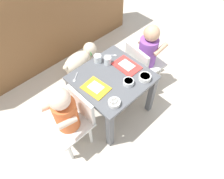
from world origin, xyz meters
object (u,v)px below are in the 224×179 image
water_cup_right (108,61)px  cereal_bowl_left_side (128,82)px  dog (80,59)px  cereal_bowl_right_side (145,77)px  veggie_bowl_near (114,103)px  spoon_by_right_tray (75,78)px  water_cup_left (98,59)px  seated_child_right (147,52)px  seated_child_left (67,113)px  food_tray_left (96,88)px  spoon_by_left_tray (112,55)px  food_tray_right (127,66)px  dining_table (112,84)px

water_cup_right → cereal_bowl_left_side: size_ratio=0.85×
dog → cereal_bowl_right_side: (0.07, -0.73, 0.26)m
veggie_bowl_near → spoon_by_right_tray: veggie_bowl_near is taller
water_cup_left → cereal_bowl_right_side: bearing=-71.6°
water_cup_left → cereal_bowl_right_side: size_ratio=0.71×
seated_child_right → spoon_by_right_tray: 0.66m
seated_child_left → cereal_bowl_right_side: (0.59, -0.17, 0.04)m
food_tray_left → veggie_bowl_near: bearing=-90.6°
spoon_by_left_tray → food_tray_left: bearing=-152.0°
food_tray_left → cereal_bowl_left_side: cereal_bowl_left_side is taller
veggie_bowl_near → cereal_bowl_right_side: size_ratio=0.90×
food_tray_right → cereal_bowl_right_side: bearing=-90.7°
food_tray_left → cereal_bowl_left_side: size_ratio=2.51×
veggie_bowl_near → spoon_by_left_tray: veggie_bowl_near is taller
veggie_bowl_near → seated_child_right: bearing=19.0°
water_cup_right → cereal_bowl_right_side: water_cup_right is taller
water_cup_right → spoon_by_left_tray: (0.09, 0.05, -0.03)m
cereal_bowl_right_side → veggie_bowl_near: bearing=-179.0°
cereal_bowl_right_side → spoon_by_left_tray: bearing=89.2°
water_cup_left → food_tray_right: bearing=-57.0°
cereal_bowl_left_side → spoon_by_left_tray: bearing=67.3°
water_cup_right → cereal_bowl_left_side: water_cup_right is taller
dog → veggie_bowl_near: bearing=-109.2°
seated_child_right → veggie_bowl_near: seated_child_right is taller
seated_child_left → food_tray_left: bearing=2.0°
dining_table → water_cup_right: 0.18m
water_cup_right → food_tray_left: bearing=-151.4°
food_tray_left → food_tray_right: size_ratio=0.95×
spoon_by_right_tray → spoon_by_left_tray: bearing=-1.5°
dog → cereal_bowl_left_side: bearing=-94.6°
water_cup_right → water_cup_left: bearing=120.9°
food_tray_left → veggie_bowl_near: veggie_bowl_near is taller
veggie_bowl_near → cereal_bowl_left_side: bearing=16.0°
food_tray_left → spoon_by_right_tray: food_tray_left is taller
water_cup_left → spoon_by_right_tray: size_ratio=0.74×
seated_child_right → water_cup_right: seated_child_right is taller
veggie_bowl_near → spoon_by_left_tray: (0.33, 0.36, -0.02)m
seated_child_right → food_tray_left: size_ratio=3.36×
food_tray_left → water_cup_right: water_cup_right is taller
cereal_bowl_right_side → spoon_by_left_tray: (0.01, 0.36, -0.02)m
cereal_bowl_right_side → water_cup_right: bearing=105.2°
food_tray_right → cereal_bowl_right_side: 0.18m
cereal_bowl_left_side → seated_child_left: bearing=165.4°
spoon_by_left_tray → seated_child_right: bearing=-30.6°
seated_child_left → dog: bearing=46.8°
dining_table → dog: bearing=80.4°
dog → veggie_bowl_near: 0.83m
food_tray_left → seated_child_right: bearing=1.6°
dining_table → seated_child_left: (-0.43, -0.01, 0.06)m
seated_child_left → spoon_by_left_tray: 0.63m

